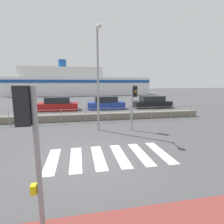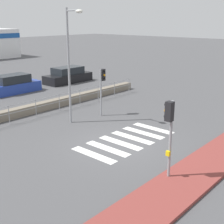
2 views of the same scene
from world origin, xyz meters
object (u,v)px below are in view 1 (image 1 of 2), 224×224
at_px(traffic_light_far, 134,98).
at_px(parked_car_red, 58,105).
at_px(streetlamp, 98,68).
at_px(parked_car_blue, 106,104).
at_px(traffic_light_near, 30,133).
at_px(ferry_boat, 77,84).
at_px(parked_car_black, 152,103).

height_order(traffic_light_far, parked_car_red, traffic_light_far).
xyz_separation_m(streetlamp, parked_car_blue, (1.89, 9.19, -3.20)).
relative_size(parked_car_red, parked_car_blue, 1.02).
relative_size(traffic_light_near, ferry_boat, 0.09).
distance_m(traffic_light_far, parked_car_blue, 9.47).
height_order(traffic_light_near, parked_car_black, traffic_light_near).
distance_m(ferry_boat, parked_car_red, 24.18).
height_order(traffic_light_far, parked_car_black, traffic_light_far).
bearing_deg(traffic_light_near, streetlamp, 74.28).
distance_m(traffic_light_far, ferry_boat, 33.58).
distance_m(streetlamp, parked_car_blue, 9.91).
bearing_deg(parked_car_red, traffic_light_near, -85.31).
bearing_deg(parked_car_black, parked_car_red, 180.00).
xyz_separation_m(parked_car_red, parked_car_black, (10.95, 0.00, -0.01)).
relative_size(streetlamp, ferry_boat, 0.19).
relative_size(traffic_light_near, parked_car_blue, 0.71).
height_order(ferry_boat, parked_car_blue, ferry_boat).
relative_size(parked_car_blue, parked_car_black, 0.93).
height_order(streetlamp, parked_car_blue, streetlamp).
relative_size(traffic_light_far, streetlamp, 0.45).
relative_size(traffic_light_near, parked_car_black, 0.65).
xyz_separation_m(traffic_light_far, parked_car_black, (5.36, 9.36, -1.45)).
relative_size(parked_car_red, parked_car_black, 0.95).
bearing_deg(traffic_light_far, parked_car_black, 60.20).
bearing_deg(ferry_boat, parked_car_black, -69.41).
xyz_separation_m(traffic_light_near, traffic_light_far, (4.23, 7.15, -0.07)).
bearing_deg(traffic_light_near, parked_car_black, 59.85).
distance_m(parked_car_red, parked_car_blue, 5.30).
bearing_deg(ferry_boat, streetlamp, -87.42).
bearing_deg(parked_car_red, ferry_boat, 85.42).
distance_m(traffic_light_near, parked_car_red, 16.64).
bearing_deg(ferry_boat, traffic_light_far, -83.74).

